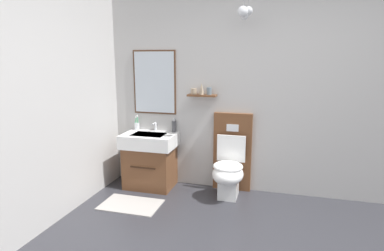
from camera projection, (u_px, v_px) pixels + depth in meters
wall_back at (276, 82)px, 3.87m from camera, size 4.48×0.54×2.76m
bath_mat at (131, 205)px, 3.72m from camera, size 0.68×0.44×0.01m
vanity_sink_left at (150, 159)px, 4.22m from camera, size 0.68×0.51×0.71m
tap_on_left_sink at (155, 126)px, 4.31m from camera, size 0.03×0.13×0.11m
toilet at (230, 165)px, 3.96m from camera, size 0.48×0.62×1.00m
toothbrush_cup at (137, 126)px, 4.37m from camera, size 0.07×0.07×0.20m
soap_dispenser at (174, 126)px, 4.24m from camera, size 0.06×0.06×0.18m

